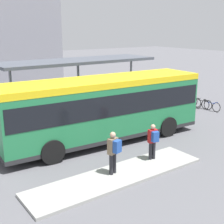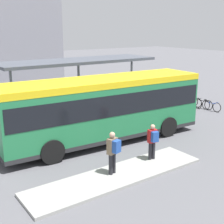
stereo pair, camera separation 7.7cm
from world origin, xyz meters
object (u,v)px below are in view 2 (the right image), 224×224
city_bus (104,105)px  pedestrian_companion (153,140)px  pedestrian_waiting (113,150)px  bicycle_green (189,100)px  bicycle_blue (211,106)px  bicycle_yellow (193,102)px  bicycle_black (203,104)px  potted_planter_near_shelter (124,110)px

city_bus → pedestrian_companion: size_ratio=6.76×
pedestrian_waiting → pedestrian_companion: (2.19, 0.14, -0.08)m
bicycle_green → bicycle_blue: bearing=179.3°
city_bus → pedestrian_waiting: city_bus is taller
bicycle_green → pedestrian_companion: bearing=125.8°
bicycle_yellow → bicycle_black: bearing=-157.9°
bicycle_yellow → bicycle_blue: bearing=-167.3°
bicycle_black → bicycle_yellow: bicycle_yellow is taller
pedestrian_waiting → bicycle_black: size_ratio=1.04×
city_bus → potted_planter_near_shelter: 4.12m
pedestrian_companion → bicycle_black: pedestrian_companion is taller
potted_planter_near_shelter → pedestrian_waiting: bearing=-130.5°
city_bus → bicycle_blue: city_bus is taller
bicycle_blue → bicycle_yellow: bearing=-169.9°
bicycle_yellow → pedestrian_waiting: bearing=118.4°
city_bus → bicycle_blue: 9.70m
bicycle_blue → bicycle_black: size_ratio=0.96×
pedestrian_waiting → potted_planter_near_shelter: pedestrian_waiting is taller
bicycle_blue → potted_planter_near_shelter: bearing=-105.8°
bicycle_yellow → potted_planter_near_shelter: 6.18m
city_bus → bicycle_black: (9.54, 1.37, -1.54)m
bicycle_black → bicycle_yellow: 0.76m
pedestrian_companion → pedestrian_waiting: bearing=103.5°
city_bus → pedestrian_companion: city_bus is taller
potted_planter_near_shelter → bicycle_green: bearing=3.5°
pedestrian_waiting → bicycle_blue: (11.49, 4.19, -0.76)m
city_bus → pedestrian_waiting: 4.10m
bicycle_blue → bicycle_yellow: bicycle_yellow is taller
pedestrian_companion → bicycle_black: (9.29, 4.75, -0.67)m
city_bus → potted_planter_near_shelter: bearing=40.9°
city_bus → bicycle_yellow: size_ratio=6.28×
bicycle_yellow → potted_planter_near_shelter: size_ratio=1.39×
bicycle_green → potted_planter_near_shelter: 6.57m
bicycle_blue → bicycle_yellow: (-0.27, 1.42, 0.02)m
pedestrian_companion → bicycle_blue: 10.16m
bicycle_black → bicycle_yellow: bearing=19.8°
pedestrian_waiting → bicycle_black: 12.50m
bicycle_yellow → bicycle_green: bearing=-27.2°
bicycle_black → pedestrian_companion: bearing=116.6°
bicycle_blue → bicycle_green: size_ratio=0.90×
bicycle_black → potted_planter_near_shelter: (-6.42, 1.02, 0.28)m
pedestrian_companion → bicycle_blue: bearing=-56.8°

